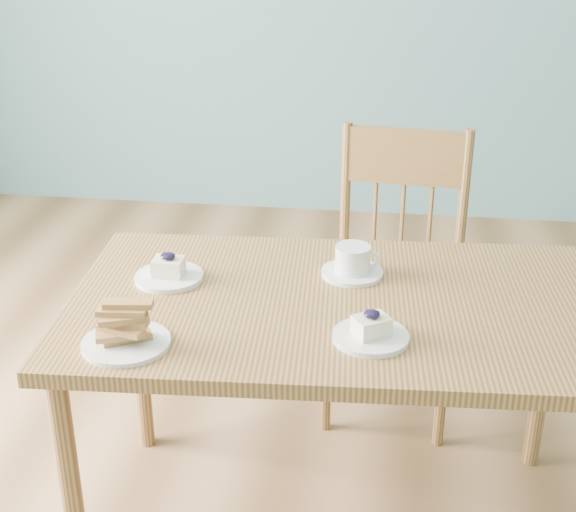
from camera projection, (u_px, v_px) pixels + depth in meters
The scene contains 7 objects.
room at pixel (357, 22), 1.52m from camera, with size 5.01×5.01×2.71m.
dining_table at pixel (339, 325), 1.93m from camera, with size 1.33×0.81×0.69m.
dining_chair at pixel (395, 275), 2.54m from camera, with size 0.45×0.44×0.92m.
cheesecake_plate_near at pixel (371, 332), 1.73m from camera, with size 0.17×0.17×0.07m.
cheesecake_plate_far at pixel (169, 273), 2.00m from camera, with size 0.17×0.17×0.07m.
coffee_cup at pixel (353, 263), 2.02m from camera, with size 0.16×0.16×0.08m.
biscotti_plate at pixel (125, 331), 1.70m from camera, with size 0.19×0.19×0.10m.
Camera 1 is at (0.08, -1.57, 1.57)m, focal length 50.00 mm.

